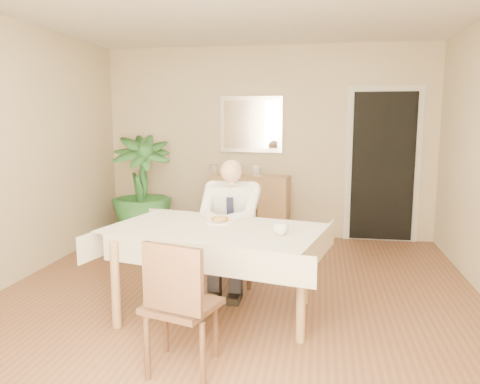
% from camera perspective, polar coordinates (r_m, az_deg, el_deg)
% --- Properties ---
extents(room, '(5.00, 5.02, 2.60)m').
position_cam_1_polar(room, '(4.00, -0.86, 4.18)').
color(room, brown).
rests_on(room, ground).
extents(window, '(1.34, 0.04, 1.44)m').
position_cam_1_polar(window, '(1.64, -17.13, 2.09)').
color(window, beige).
rests_on(window, room).
extents(doorway, '(0.96, 0.07, 2.10)m').
position_cam_1_polar(doorway, '(6.46, 17.00, 2.96)').
color(doorway, beige).
rests_on(doorway, ground).
extents(mirror, '(0.86, 0.04, 0.76)m').
position_cam_1_polar(mirror, '(6.46, 1.33, 8.23)').
color(mirror, silver).
rests_on(mirror, room).
extents(dining_table, '(1.93, 1.39, 0.75)m').
position_cam_1_polar(dining_table, '(3.86, -2.99, -5.55)').
color(dining_table, '#AB8255').
rests_on(dining_table, ground).
extents(chair_far, '(0.48, 0.48, 0.90)m').
position_cam_1_polar(chair_far, '(4.73, -0.60, -4.81)').
color(chair_far, '#402618').
rests_on(chair_far, ground).
extents(chair_near, '(0.52, 0.53, 0.89)m').
position_cam_1_polar(chair_near, '(3.05, -7.53, -12.94)').
color(chair_near, '#402618').
rests_on(chair_near, ground).
extents(seated_man, '(0.48, 0.72, 1.24)m').
position_cam_1_polar(seated_man, '(4.42, -1.28, -3.36)').
color(seated_man, white).
rests_on(seated_man, ground).
extents(plate, '(0.26, 0.26, 0.02)m').
position_cam_1_polar(plate, '(4.01, -2.48, -3.63)').
color(plate, white).
rests_on(plate, dining_table).
extents(food, '(0.14, 0.14, 0.06)m').
position_cam_1_polar(food, '(4.00, -2.49, -3.32)').
color(food, olive).
rests_on(food, dining_table).
extents(knife, '(0.01, 0.13, 0.01)m').
position_cam_1_polar(knife, '(3.94, -2.10, -3.60)').
color(knife, silver).
rests_on(knife, dining_table).
extents(fork, '(0.01, 0.13, 0.01)m').
position_cam_1_polar(fork, '(3.95, -3.24, -3.55)').
color(fork, silver).
rests_on(fork, dining_table).
extents(coffee_mug, '(0.15, 0.15, 0.09)m').
position_cam_1_polar(coffee_mug, '(3.61, 4.98, -4.45)').
color(coffee_mug, white).
rests_on(coffee_mug, dining_table).
extents(sideboard, '(1.11, 0.47, 0.87)m').
position_cam_1_polar(sideboard, '(6.43, 1.10, -1.79)').
color(sideboard, '#AB8255').
rests_on(sideboard, ground).
extents(photo_frame_left, '(0.10, 0.02, 0.14)m').
position_cam_1_polar(photo_frame_left, '(6.45, -3.32, 2.76)').
color(photo_frame_left, silver).
rests_on(photo_frame_left, sideboard).
extents(photo_frame_center, '(0.10, 0.02, 0.14)m').
position_cam_1_polar(photo_frame_center, '(6.38, -0.25, 2.70)').
color(photo_frame_center, silver).
rests_on(photo_frame_center, sideboard).
extents(photo_frame_right, '(0.10, 0.02, 0.14)m').
position_cam_1_polar(photo_frame_right, '(6.36, 2.07, 2.68)').
color(photo_frame_right, silver).
rests_on(photo_frame_right, sideboard).
extents(potted_palm, '(1.05, 1.05, 1.41)m').
position_cam_1_polar(potted_palm, '(6.41, -11.91, 0.46)').
color(potted_palm, '#205020').
rests_on(potted_palm, ground).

